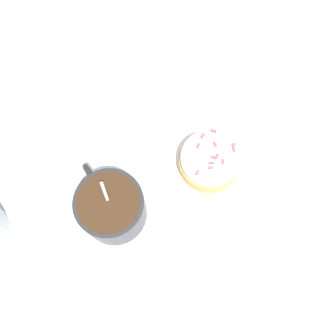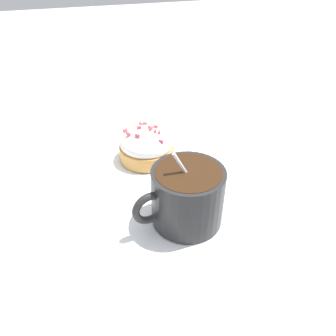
{
  "view_description": "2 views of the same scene",
  "coord_description": "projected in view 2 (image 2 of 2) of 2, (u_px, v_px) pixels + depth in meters",
  "views": [
    {
      "loc": [
        -0.05,
        -0.14,
        0.54
      ],
      "look_at": [
        0.01,
        0.01,
        0.04
      ],
      "focal_mm": 42.0,
      "sensor_mm": 36.0,
      "label": 1
    },
    {
      "loc": [
        -0.35,
        0.1,
        0.3
      ],
      "look_at": [
        -0.01,
        -0.01,
        0.04
      ],
      "focal_mm": 35.0,
      "sensor_mm": 36.0,
      "label": 2
    }
  ],
  "objects": [
    {
      "name": "ground_plane",
      "position": [
        161.0,
        187.0,
        0.47
      ],
      "size": [
        3.0,
        3.0,
        0.0
      ],
      "primitive_type": "plane",
      "color": "#B2B2B7"
    },
    {
      "name": "frosted_pastry",
      "position": [
        145.0,
        146.0,
        0.52
      ],
      "size": [
        0.09,
        0.09,
        0.05
      ],
      "color": "#D19347",
      "rests_on": "paper_napkin"
    },
    {
      "name": "paper_napkin",
      "position": [
        161.0,
        186.0,
        0.47
      ],
      "size": [
        0.3,
        0.3,
        0.0
      ],
      "color": "white",
      "rests_on": "ground_plane"
    },
    {
      "name": "coffee_cup",
      "position": [
        187.0,
        194.0,
        0.39
      ],
      "size": [
        0.09,
        0.12,
        0.1
      ],
      "color": "black",
      "rests_on": "paper_napkin"
    }
  ]
}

